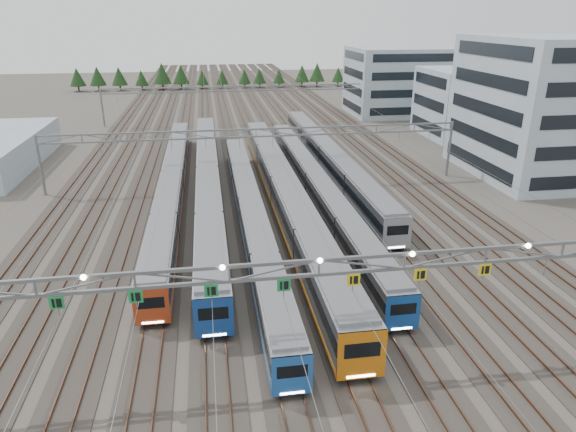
{
  "coord_description": "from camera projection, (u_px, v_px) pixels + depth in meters",
  "views": [
    {
      "loc": [
        -6.4,
        -28.07,
        22.01
      ],
      "look_at": [
        0.97,
        18.61,
        3.5
      ],
      "focal_mm": 32.0,
      "sensor_mm": 36.0,
      "label": 1
    }
  ],
  "objects": [
    {
      "name": "train_d",
      "position": [
        284.0,
        191.0,
        61.87
      ],
      "size": [
        3.16,
        65.64,
        4.12
      ],
      "color": "black",
      "rests_on": "ground"
    },
    {
      "name": "train_b",
      "position": [
        208.0,
        179.0,
        67.0
      ],
      "size": [
        2.87,
        67.47,
        3.74
      ],
      "color": "black",
      "rests_on": "ground"
    },
    {
      "name": "depot_bldg_mid",
      "position": [
        463.0,
        103.0,
        98.38
      ],
      "size": [
        14.0,
        16.0,
        12.63
      ],
      "primitive_type": "cube",
      "color": "#8FA3AB",
      "rests_on": "ground"
    },
    {
      "name": "train_c",
      "position": [
        250.0,
        210.0,
        56.77
      ],
      "size": [
        2.55,
        57.08,
        3.32
      ],
      "color": "black",
      "rests_on": "ground"
    },
    {
      "name": "train_a",
      "position": [
        173.0,
        182.0,
        66.1
      ],
      "size": [
        2.7,
        62.04,
        3.51
      ],
      "color": "black",
      "rests_on": "ground"
    },
    {
      "name": "gantry_near",
      "position": [
        319.0,
        271.0,
        32.08
      ],
      "size": [
        56.36,
        0.61,
        8.08
      ],
      "color": "slate",
      "rests_on": "ground"
    },
    {
      "name": "gantry_mid",
      "position": [
        256.0,
        140.0,
        69.23
      ],
      "size": [
        56.36,
        0.36,
        8.0
      ],
      "color": "slate",
      "rests_on": "ground"
    },
    {
      "name": "ground",
      "position": [
        317.0,
        363.0,
        34.78
      ],
      "size": [
        400.0,
        400.0,
        0.0
      ],
      "primitive_type": "plane",
      "color": "#47423A",
      "rests_on": "ground"
    },
    {
      "name": "train_e",
      "position": [
        315.0,
        185.0,
        65.18
      ],
      "size": [
        2.64,
        61.56,
        3.43
      ],
      "color": "black",
      "rests_on": "ground"
    },
    {
      "name": "depot_bldg_south",
      "position": [
        543.0,
        108.0,
        73.12
      ],
      "size": [
        18.0,
        22.0,
        19.43
      ],
      "primitive_type": "cube",
      "color": "#8FA3AB",
      "rests_on": "ground"
    },
    {
      "name": "depot_bldg_north",
      "position": [
        398.0,
        81.0,
        121.15
      ],
      "size": [
        22.0,
        18.0,
        15.19
      ],
      "primitive_type": "cube",
      "color": "#8FA3AB",
      "rests_on": "ground"
    },
    {
      "name": "train_f",
      "position": [
        328.0,
        157.0,
        76.86
      ],
      "size": [
        2.94,
        58.94,
        3.83
      ],
      "color": "black",
      "rests_on": "ground"
    },
    {
      "name": "west_shed",
      "position": [
        2.0,
        152.0,
        79.12
      ],
      "size": [
        10.0,
        30.0,
        4.86
      ],
      "primitive_type": "cube",
      "color": "#8FA3AB",
      "rests_on": "ground"
    },
    {
      "name": "gantry_far",
      "position": [
        236.0,
        93.0,
        110.62
      ],
      "size": [
        56.36,
        0.36,
        8.0
      ],
      "color": "slate",
      "rests_on": "ground"
    },
    {
      "name": "track_bed",
      "position": [
        233.0,
        105.0,
        126.2
      ],
      "size": [
        54.0,
        260.0,
        5.42
      ],
      "color": "#2D2823",
      "rests_on": "ground"
    },
    {
      "name": "treeline",
      "position": [
        222.0,
        75.0,
        164.17
      ],
      "size": [
        93.8,
        5.6,
        7.02
      ],
      "color": "#332114",
      "rests_on": "ground"
    }
  ]
}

